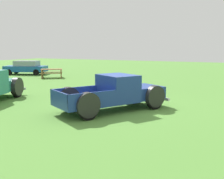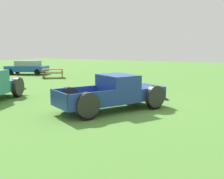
# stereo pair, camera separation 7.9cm
# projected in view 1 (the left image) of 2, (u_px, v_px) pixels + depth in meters

# --- Properties ---
(ground_plane) EXTENTS (80.00, 80.00, 0.00)m
(ground_plane) POSITION_uv_depth(u_px,v_px,m) (122.00, 108.00, 12.45)
(ground_plane) COLOR #548C38
(pickup_truck_foreground) EXTENTS (5.15, 3.93, 1.51)m
(pickup_truck_foreground) POSITION_uv_depth(u_px,v_px,m) (119.00, 93.00, 12.04)
(pickup_truck_foreground) COLOR navy
(pickup_truck_foreground) RESTS_ON ground_plane
(sedan_distant_a) EXTENTS (2.88, 4.30, 1.33)m
(sedan_distant_a) POSITION_uv_depth(u_px,v_px,m) (26.00, 67.00, 27.32)
(sedan_distant_a) COLOR #195699
(sedan_distant_a) RESTS_ON ground_plane
(picnic_table) EXTENTS (2.26, 2.33, 0.78)m
(picnic_table) POSITION_uv_depth(u_px,v_px,m) (52.00, 72.00, 24.30)
(picnic_table) COLOR olive
(picnic_table) RESTS_ON ground_plane
(trash_can) EXTENTS (0.59, 0.59, 0.95)m
(trash_can) POSITION_uv_depth(u_px,v_px,m) (5.00, 77.00, 20.88)
(trash_can) COLOR #2D6B2D
(trash_can) RESTS_ON ground_plane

